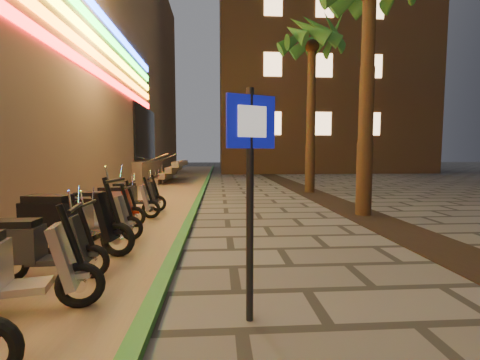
{
  "coord_description": "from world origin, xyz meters",
  "views": [
    {
      "loc": [
        -0.2,
        -1.13,
        1.62
      ],
      "look_at": [
        0.14,
        3.95,
        1.2
      ],
      "focal_mm": 24.0,
      "sensor_mm": 36.0,
      "label": 1
    }
  ],
  "objects": [
    {
      "name": "parking_strip",
      "position": [
        -2.6,
        10.0,
        0.01
      ],
      "size": [
        3.4,
        60.0,
        0.01
      ],
      "primitive_type": "cube",
      "color": "#8C7251",
      "rests_on": "ground"
    },
    {
      "name": "green_curb",
      "position": [
        -0.9,
        10.0,
        0.05
      ],
      "size": [
        0.18,
        60.0,
        0.1
      ],
      "primitive_type": "cube",
      "color": "#2A712B",
      "rests_on": "ground"
    },
    {
      "name": "planting_strip",
      "position": [
        3.6,
        5.0,
        0.01
      ],
      "size": [
        1.2,
        40.0,
        0.02
      ],
      "primitive_type": "cube",
      "color": "black",
      "rests_on": "ground"
    },
    {
      "name": "apartment_block",
      "position": [
        9.0,
        32.0,
        12.5
      ],
      "size": [
        18.0,
        16.06,
        25.0
      ],
      "color": "brown",
      "rests_on": "ground"
    },
    {
      "name": "palm_d",
      "position": [
        3.6,
        12.0,
        5.94
      ],
      "size": [
        2.97,
        3.02,
        7.16
      ],
      "color": "#472D19",
      "rests_on": "ground"
    },
    {
      "name": "pedestrian_sign",
      "position": [
        0.1,
        1.85,
        1.44
      ],
      "size": [
        0.47,
        0.2,
        2.22
      ],
      "rotation": [
        0.0,
        0.0,
        0.36
      ],
      "color": "black",
      "rests_on": "ground"
    },
    {
      "name": "scooter_8",
      "position": [
        -2.54,
        3.01,
        0.45
      ],
      "size": [
        1.46,
        0.51,
        1.03
      ],
      "rotation": [
        0.0,
        0.0,
        0.04
      ],
      "color": "black",
      "rests_on": "ground"
    },
    {
      "name": "scooter_9",
      "position": [
        -2.63,
        4.03,
        0.55
      ],
      "size": [
        1.8,
        0.73,
        1.26
      ],
      "rotation": [
        0.0,
        0.0,
        -0.15
      ],
      "color": "black",
      "rests_on": "ground"
    },
    {
      "name": "scooter_10",
      "position": [
        -2.54,
        4.96,
        0.45
      ],
      "size": [
        1.49,
        0.56,
        1.04
      ],
      "rotation": [
        0.0,
        0.0,
        -0.11
      ],
      "color": "black",
      "rests_on": "ground"
    },
    {
      "name": "scooter_11",
      "position": [
        -2.75,
        5.88,
        0.45
      ],
      "size": [
        1.49,
        0.57,
        1.05
      ],
      "rotation": [
        0.0,
        0.0,
        0.12
      ],
      "color": "black",
      "rests_on": "ground"
    },
    {
      "name": "scooter_12",
      "position": [
        -2.6,
        6.86,
        0.46
      ],
      "size": [
        1.5,
        0.53,
        1.05
      ],
      "rotation": [
        0.0,
        0.0,
        0.08
      ],
      "color": "black",
      "rests_on": "ground"
    },
    {
      "name": "scooter_13",
      "position": [
        -2.61,
        7.93,
        0.45
      ],
      "size": [
        1.47,
        0.52,
        1.04
      ],
      "rotation": [
        0.0,
        0.0,
        -0.04
      ],
      "color": "black",
      "rests_on": "ground"
    }
  ]
}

